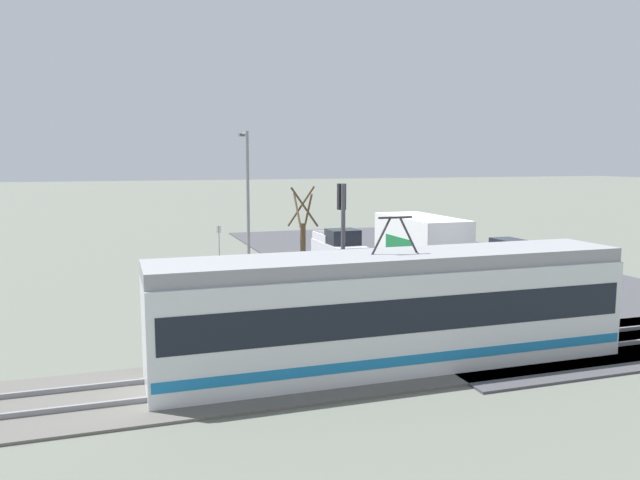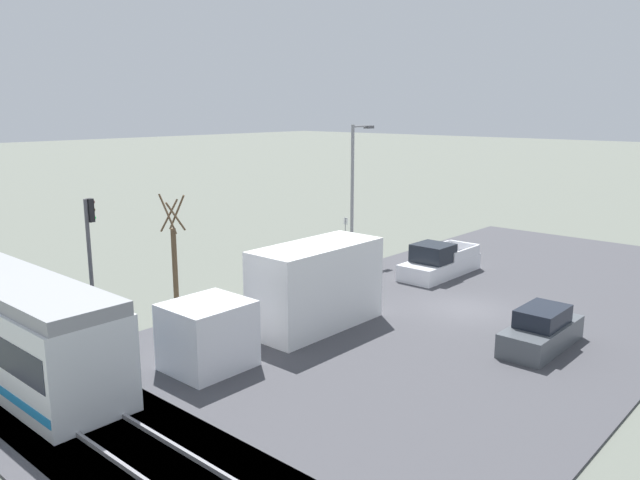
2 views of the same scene
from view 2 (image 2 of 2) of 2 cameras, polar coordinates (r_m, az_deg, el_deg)
name	(u,v)px [view 2 (image 2 of 2)]	position (r m, az deg, el deg)	size (l,w,h in m)	color
ground_plane	(465,311)	(29.54, 13.13, -6.30)	(320.00, 320.00, 0.00)	#60665B
road_surface	(465,310)	(29.52, 13.13, -6.22)	(17.24, 39.27, 0.08)	#424247
rail_bed	(151,460)	(17.93, -15.19, -18.84)	(67.41, 4.40, 0.22)	#5B5954
box_truck	(293,296)	(25.12, -2.45, -5.16)	(2.49, 10.07, 3.53)	silver
pickup_truck	(439,263)	(34.85, 10.81, -2.06)	(2.07, 5.50, 1.85)	silver
sedan_car_0	(542,331)	(25.59, 19.60, -7.84)	(1.71, 4.31, 1.59)	#4C5156
traffic_light_pole	(91,247)	(26.90, -20.23, -0.62)	(0.28, 0.47, 5.56)	#47474C
street_tree	(174,256)	(29.47, -13.17, -1.47)	(1.25, 1.03, 5.29)	brown
street_lamp_near_crossing	(354,183)	(37.65, 3.16, 5.25)	(0.36, 1.95, 8.15)	gray
no_parking_sign	(345,231)	(40.07, 2.33, 0.84)	(0.32, 0.08, 2.23)	gray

